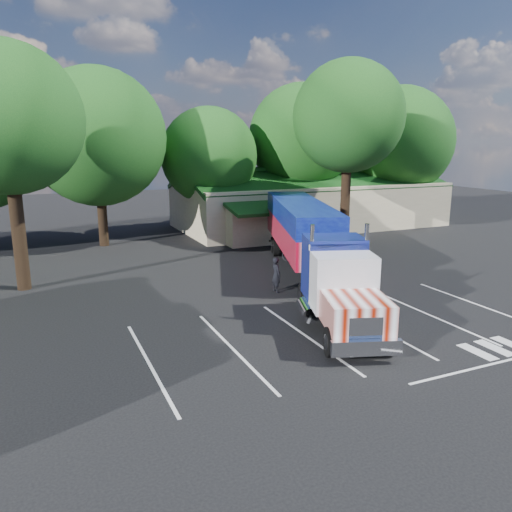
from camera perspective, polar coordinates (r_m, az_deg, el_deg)
name	(u,v)px	position (r m, az deg, el deg)	size (l,w,h in m)	color
ground	(248,296)	(25.70, -0.91, -4.55)	(120.00, 120.00, 0.00)	black
event_hall	(308,202)	(46.95, 5.99, 6.11)	(24.20, 14.12, 5.55)	beige
tree_row_c	(97,137)	(39.03, -17.71, 12.79)	(10.00, 10.00, 13.05)	black
tree_row_d	(209,156)	(42.32, -5.38, 11.32)	(8.00, 8.00, 10.60)	black
tree_row_e	(302,138)	(46.44, 5.23, 13.31)	(9.60, 9.60, 12.90)	black
tree_row_f	(399,141)	(51.12, 15.99, 12.51)	(10.40, 10.40, 13.00)	black
tree_near_left	(6,119)	(28.58, -26.63, 13.80)	(7.60, 7.60, 12.65)	black
tree_near_right	(349,117)	(37.60, 10.53, 15.37)	(8.00, 8.00, 13.50)	black
semi_truck	(308,237)	(28.22, 5.98, 2.12)	(9.27, 20.45, 4.35)	black
woman	(276,275)	(26.08, 2.32, -2.16)	(0.68, 0.45, 1.87)	black
bicycle	(293,255)	(32.63, 4.20, 0.12)	(0.67, 1.93, 1.01)	black
silver_sedan	(305,229)	(41.70, 5.67, 3.12)	(1.41, 4.06, 1.34)	#A3A5AB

